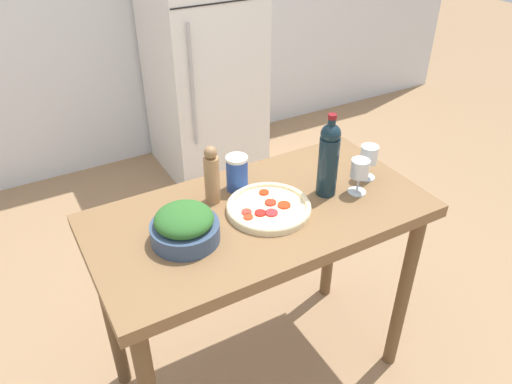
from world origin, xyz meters
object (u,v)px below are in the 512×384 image
wine_bottle (329,158)px  wine_glass_near (360,171)px  wine_glass_far (369,157)px  homemade_pizza (269,207)px  salt_canister (237,173)px  salad_bowl (185,226)px  pepper_mill (212,176)px  refrigerator (202,51)px

wine_bottle → wine_glass_near: wine_bottle is taller
wine_glass_far → homemade_pizza: size_ratio=0.46×
wine_glass_far → salt_canister: 0.51m
wine_glass_near → homemade_pizza: (-0.35, 0.06, -0.08)m
wine_glass_near → salad_bowl: (-0.66, 0.05, -0.04)m
pepper_mill → salad_bowl: bearing=-137.6°
homemade_pizza → salt_canister: (-0.03, 0.18, 0.05)m
wine_glass_far → salt_canister: bearing=159.5°
salad_bowl → salt_canister: 0.34m
homemade_pizza → salad_bowl: bearing=-178.8°
wine_bottle → salt_canister: size_ratio=2.32×
pepper_mill → wine_glass_far: bearing=-14.2°
refrigerator → wine_bottle: refrigerator is taller
wine_glass_far → salad_bowl: (-0.76, -0.01, -0.04)m
wine_glass_near → pepper_mill: (-0.49, 0.21, 0.01)m
pepper_mill → homemade_pizza: 0.23m
salad_bowl → homemade_pizza: size_ratio=0.75×
wine_glass_near → salt_canister: size_ratio=1.00×
wine_glass_near → salt_canister: same height
wine_bottle → refrigerator: bearing=80.0°
refrigerator → salad_bowl: bearing=-115.8°
pepper_mill → refrigerator: bearing=67.0°
refrigerator → homemade_pizza: bearing=-107.2°
wine_bottle → homemade_pizza: bearing=178.3°
wine_glass_far → wine_bottle: bearing=-177.1°
wine_glass_far → salt_canister: size_ratio=1.00×
refrigerator → pepper_mill: size_ratio=7.69×
salt_canister → refrigerator: bearing=70.1°
homemade_pizza → wine_glass_far: bearing=0.4°
wine_bottle → salt_canister: (-0.27, 0.19, -0.08)m
salad_bowl → wine_glass_near: bearing=-4.6°
wine_glass_far → salt_canister: same height
refrigerator → wine_glass_far: bearing=-93.7°
homemade_pizza → wine_bottle: bearing=-1.7°
wine_glass_near → wine_glass_far: 0.12m
refrigerator → wine_bottle: 1.85m
wine_bottle → salt_canister: bearing=145.4°
salad_bowl → salt_canister: bearing=32.9°
salad_bowl → salt_canister: (0.29, 0.19, 0.01)m
refrigerator → pepper_mill: (-0.70, -1.66, 0.13)m
pepper_mill → salt_canister: bearing=13.6°
pepper_mill → salad_bowl: size_ratio=0.99×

